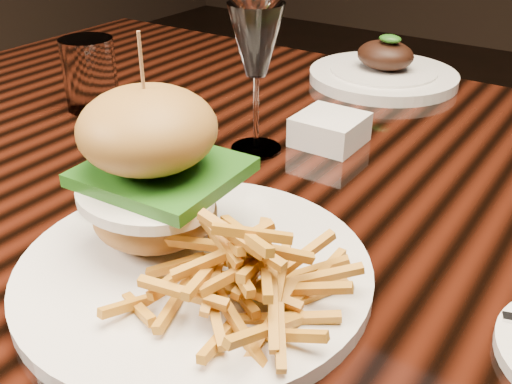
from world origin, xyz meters
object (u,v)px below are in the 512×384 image
Objects in this scene: burger_plate at (187,223)px; wine_glass at (256,46)px; dining_table at (339,238)px; far_dish at (383,73)px.

burger_plate is 0.28m from wine_glass.
dining_table is 0.27m from burger_plate.
burger_plate reaches higher than far_dish.
wine_glass reaches higher than dining_table.
burger_plate is at bearing -98.60° from dining_table.
wine_glass is (-0.13, 0.02, 0.21)m from dining_table.
dining_table is 6.54× the size of far_dish.
dining_table is 0.25m from wine_glass.
burger_plate is at bearing -68.63° from wine_glass.
burger_plate reaches higher than dining_table.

